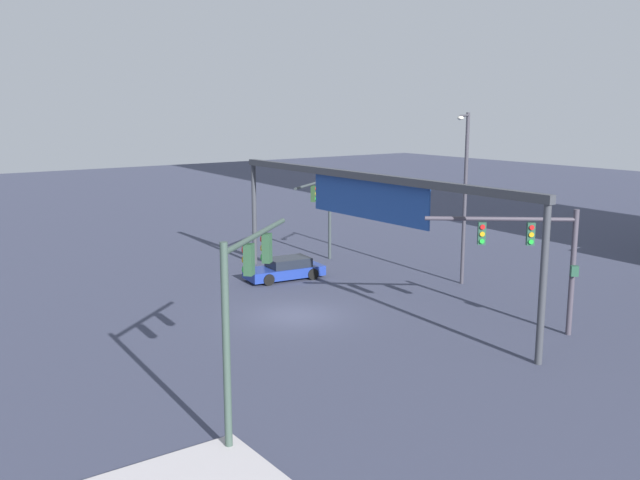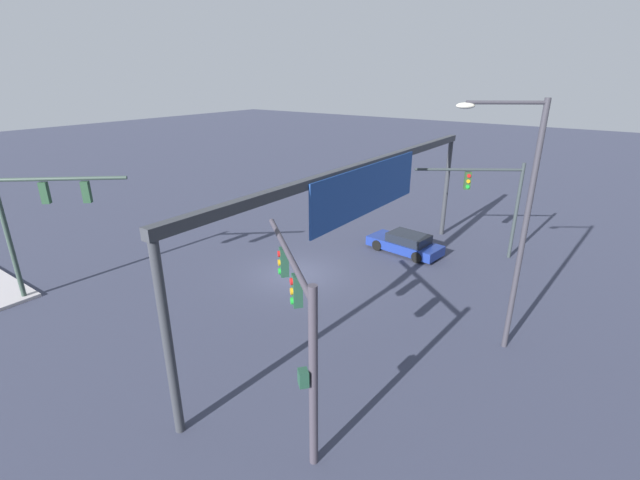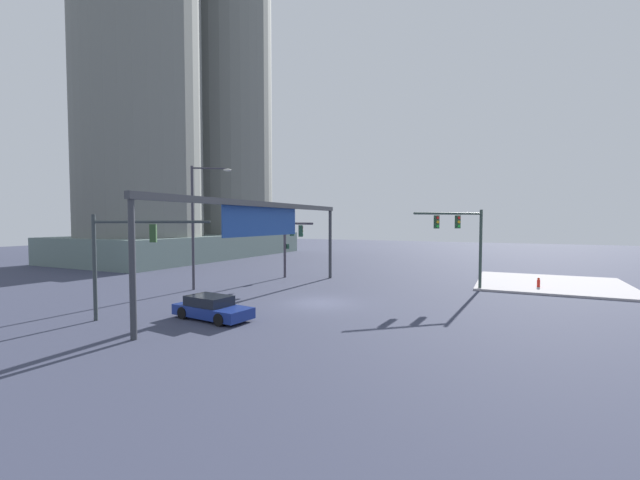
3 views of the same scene
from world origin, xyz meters
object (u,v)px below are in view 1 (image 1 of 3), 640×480
object	(u,v)px
streetlamp_curved_arm	(464,187)
traffic_signal_cross_street	(244,291)
traffic_signal_near_corner	(322,202)
sedan_car_approaching	(286,269)
traffic_signal_opposite_side	(536,248)

from	to	relation	value
streetlamp_curved_arm	traffic_signal_cross_street	bearing A→B (deg)	-10.03
traffic_signal_near_corner	sedan_car_approaching	bearing A→B (deg)	-7.39
traffic_signal_cross_street	sedan_car_approaching	bearing A→B (deg)	12.60
traffic_signal_near_corner	traffic_signal_opposite_side	xyz separation A→B (m)	(16.20, -0.73, -0.07)
traffic_signal_near_corner	sedan_car_approaching	xyz separation A→B (m)	(2.02, -3.99, -3.23)
traffic_signal_opposite_side	streetlamp_curved_arm	world-z (taller)	streetlamp_curved_arm
streetlamp_curved_arm	traffic_signal_near_corner	bearing A→B (deg)	-104.89
traffic_signal_cross_street	sedan_car_approaching	xyz separation A→B (m)	(-14.73, 10.99, -3.68)
traffic_signal_near_corner	streetlamp_curved_arm	bearing A→B (deg)	75.05
traffic_signal_near_corner	traffic_signal_cross_street	world-z (taller)	traffic_signal_cross_street
traffic_signal_cross_street	sedan_car_approaching	size ratio (longest dim) A/B	1.32
streetlamp_curved_arm	sedan_car_approaching	size ratio (longest dim) A/B	2.03
traffic_signal_near_corner	streetlamp_curved_arm	xyz separation A→B (m)	(8.67, 3.04, 1.54)
traffic_signal_opposite_side	sedan_car_approaching	size ratio (longest dim) A/B	1.18
traffic_signal_opposite_side	streetlamp_curved_arm	distance (m)	8.57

